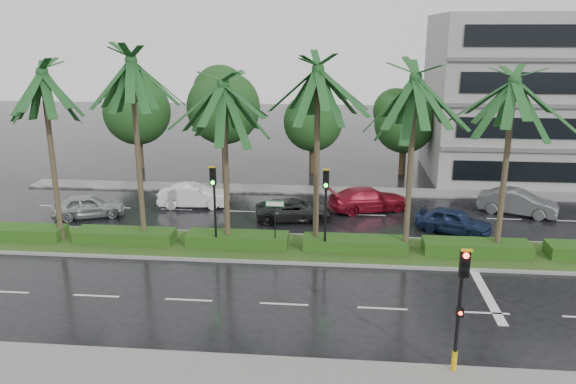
# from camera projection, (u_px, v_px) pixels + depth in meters

# --- Properties ---
(ground) EXTENTS (120.00, 120.00, 0.00)m
(ground) POSITION_uv_depth(u_px,v_px,m) (294.00, 257.00, 27.81)
(ground) COLOR black
(ground) RESTS_ON ground
(near_sidewalk) EXTENTS (40.00, 2.40, 0.12)m
(near_sidewalk) POSITION_uv_depth(u_px,v_px,m) (268.00, 378.00, 18.03)
(near_sidewalk) COLOR slate
(near_sidewalk) RESTS_ON ground
(far_sidewalk) EXTENTS (40.00, 2.00, 0.12)m
(far_sidewalk) POSITION_uv_depth(u_px,v_px,m) (308.00, 190.00, 39.27)
(far_sidewalk) COLOR slate
(far_sidewalk) RESTS_ON ground
(median) EXTENTS (36.00, 4.00, 0.15)m
(median) POSITION_uv_depth(u_px,v_px,m) (296.00, 248.00, 28.74)
(median) COLOR gray
(median) RESTS_ON ground
(hedge) EXTENTS (35.20, 1.40, 0.60)m
(hedge) POSITION_uv_depth(u_px,v_px,m) (296.00, 241.00, 28.64)
(hedge) COLOR #1F4313
(hedge) RESTS_ON median
(lane_markings) EXTENTS (34.00, 13.06, 0.01)m
(lane_markings) POSITION_uv_depth(u_px,v_px,m) (356.00, 263.00, 27.12)
(lane_markings) COLOR silver
(lane_markings) RESTS_ON ground
(palm_row) EXTENTS (26.30, 4.20, 10.08)m
(palm_row) POSITION_uv_depth(u_px,v_px,m) (270.00, 88.00, 26.63)
(palm_row) COLOR #403325
(palm_row) RESTS_ON median
(signal_near) EXTENTS (0.34, 0.45, 4.36)m
(signal_near) POSITION_uv_depth(u_px,v_px,m) (460.00, 306.00, 17.59)
(signal_near) COLOR black
(signal_near) RESTS_ON near_sidewalk
(signal_median_left) EXTENTS (0.34, 0.42, 4.36)m
(signal_median_left) POSITION_uv_depth(u_px,v_px,m) (214.00, 195.00, 27.62)
(signal_median_left) COLOR black
(signal_median_left) RESTS_ON median
(signal_median_right) EXTENTS (0.34, 0.42, 4.36)m
(signal_median_right) POSITION_uv_depth(u_px,v_px,m) (326.00, 198.00, 27.13)
(signal_median_right) COLOR black
(signal_median_right) RESTS_ON median
(street_sign) EXTENTS (0.95, 0.09, 2.60)m
(street_sign) POSITION_uv_depth(u_px,v_px,m) (275.00, 213.00, 27.77)
(street_sign) COLOR black
(street_sign) RESTS_ON median
(bg_trees) EXTENTS (33.07, 5.74, 8.30)m
(bg_trees) POSITION_uv_depth(u_px,v_px,m) (290.00, 111.00, 43.47)
(bg_trees) COLOR #312716
(bg_trees) RESTS_ON ground
(building) EXTENTS (16.00, 10.00, 12.00)m
(building) POSITION_uv_depth(u_px,v_px,m) (541.00, 98.00, 41.85)
(building) COLOR gray
(building) RESTS_ON ground
(car_silver) EXTENTS (3.14, 4.51, 1.42)m
(car_silver) POSITION_uv_depth(u_px,v_px,m) (88.00, 206.00, 33.57)
(car_silver) COLOR #9EA1A6
(car_silver) RESTS_ON ground
(car_white) EXTENTS (1.95, 4.55, 1.46)m
(car_white) POSITION_uv_depth(u_px,v_px,m) (194.00, 196.00, 35.56)
(car_white) COLOR white
(car_white) RESTS_ON ground
(car_darkgrey) EXTENTS (2.76, 4.78, 1.25)m
(car_darkgrey) POSITION_uv_depth(u_px,v_px,m) (294.00, 210.00, 33.10)
(car_darkgrey) COLOR #242527
(car_darkgrey) RESTS_ON ground
(car_red) EXTENTS (3.64, 5.44, 1.46)m
(car_red) POSITION_uv_depth(u_px,v_px,m) (369.00, 199.00, 34.84)
(car_red) COLOR maroon
(car_red) RESTS_ON ground
(car_blue) EXTENTS (3.19, 4.39, 1.39)m
(car_blue) POSITION_uv_depth(u_px,v_px,m) (454.00, 221.00, 30.98)
(car_blue) COLOR #19284B
(car_blue) RESTS_ON ground
(car_grey) EXTENTS (3.27, 4.82, 1.50)m
(car_grey) POSITION_uv_depth(u_px,v_px,m) (518.00, 202.00, 34.12)
(car_grey) COLOR #5D5F62
(car_grey) RESTS_ON ground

